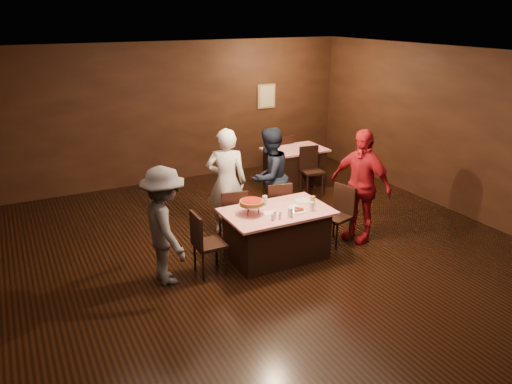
{
  "coord_description": "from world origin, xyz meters",
  "views": [
    {
      "loc": [
        -3.35,
        -5.34,
        3.59
      ],
      "look_at": [
        -0.12,
        0.97,
        1.0
      ],
      "focal_mm": 35.0,
      "sensor_mm": 36.0,
      "label": 1
    }
  ],
  "objects_px": {
    "chair_end_right": "(336,216)",
    "pizza_stand": "(252,202)",
    "chair_far_left": "(232,216)",
    "chair_end_left": "(209,243)",
    "diner_red_shirt": "(360,185)",
    "diner_white_jacket": "(227,182)",
    "chair_back_near": "(312,170)",
    "chair_back_far": "(281,155)",
    "back_table": "(294,166)",
    "glass_back": "(265,200)",
    "glass_front_left": "(290,212)",
    "diner_grey_knit": "(165,226)",
    "diner_navy_hoodie": "(269,177)",
    "main_table": "(277,234)",
    "glass_front_right": "(312,207)",
    "glass_amber": "(313,201)",
    "plate_empty": "(303,201)",
    "chair_far_right": "(276,208)"
  },
  "relations": [
    {
      "from": "back_table",
      "to": "chair_far_left",
      "type": "xyz_separation_m",
      "value": [
        -2.48,
        -2.16,
        0.09
      ]
    },
    {
      "from": "glass_front_left",
      "to": "glass_amber",
      "type": "distance_m",
      "value": 0.6
    },
    {
      "from": "main_table",
      "to": "plate_empty",
      "type": "distance_m",
      "value": 0.69
    },
    {
      "from": "chair_end_left",
      "to": "plate_empty",
      "type": "relative_size",
      "value": 3.8
    },
    {
      "from": "back_table",
      "to": "glass_front_left",
      "type": "distance_m",
      "value": 3.83
    },
    {
      "from": "chair_end_right",
      "to": "glass_front_right",
      "type": "bearing_deg",
      "value": -83.89
    },
    {
      "from": "main_table",
      "to": "glass_front_left",
      "type": "bearing_deg",
      "value": -80.54
    },
    {
      "from": "diner_grey_knit",
      "to": "pizza_stand",
      "type": "xyz_separation_m",
      "value": [
        1.31,
        -0.02,
        0.12
      ]
    },
    {
      "from": "diner_grey_knit",
      "to": "glass_front_left",
      "type": "bearing_deg",
      "value": -103.95
    },
    {
      "from": "diner_white_jacket",
      "to": "glass_front_left",
      "type": "height_order",
      "value": "diner_white_jacket"
    },
    {
      "from": "diner_grey_knit",
      "to": "glass_back",
      "type": "bearing_deg",
      "value": -84.21
    },
    {
      "from": "diner_white_jacket",
      "to": "diner_navy_hoodie",
      "type": "distance_m",
      "value": 0.82
    },
    {
      "from": "chair_far_left",
      "to": "chair_end_left",
      "type": "bearing_deg",
      "value": 58.02
    },
    {
      "from": "glass_front_right",
      "to": "glass_back",
      "type": "relative_size",
      "value": 1.0
    },
    {
      "from": "pizza_stand",
      "to": "glass_amber",
      "type": "relative_size",
      "value": 2.71
    },
    {
      "from": "chair_far_right",
      "to": "glass_back",
      "type": "relative_size",
      "value": 6.79
    },
    {
      "from": "glass_front_left",
      "to": "glass_back",
      "type": "height_order",
      "value": "same"
    },
    {
      "from": "chair_end_right",
      "to": "diner_red_shirt",
      "type": "height_order",
      "value": "diner_red_shirt"
    },
    {
      "from": "back_table",
      "to": "chair_end_left",
      "type": "relative_size",
      "value": 1.37
    },
    {
      "from": "chair_end_left",
      "to": "diner_white_jacket",
      "type": "height_order",
      "value": "diner_white_jacket"
    },
    {
      "from": "chair_far_left",
      "to": "glass_front_left",
      "type": "bearing_deg",
      "value": 124.24
    },
    {
      "from": "back_table",
      "to": "chair_end_right",
      "type": "relative_size",
      "value": 1.37
    },
    {
      "from": "main_table",
      "to": "chair_far_right",
      "type": "distance_m",
      "value": 0.85
    },
    {
      "from": "chair_end_left",
      "to": "chair_back_near",
      "type": "distance_m",
      "value": 3.88
    },
    {
      "from": "chair_back_near",
      "to": "glass_front_right",
      "type": "distance_m",
      "value": 2.98
    },
    {
      "from": "chair_end_left",
      "to": "diner_grey_knit",
      "type": "relative_size",
      "value": 0.57
    },
    {
      "from": "main_table",
      "to": "glass_front_right",
      "type": "relative_size",
      "value": 11.43
    },
    {
      "from": "chair_back_near",
      "to": "chair_back_far",
      "type": "distance_m",
      "value": 1.3
    },
    {
      "from": "back_table",
      "to": "diner_navy_hoodie",
      "type": "relative_size",
      "value": 0.75
    },
    {
      "from": "chair_end_left",
      "to": "diner_red_shirt",
      "type": "distance_m",
      "value": 2.67
    },
    {
      "from": "chair_end_right",
      "to": "diner_white_jacket",
      "type": "xyz_separation_m",
      "value": [
        -1.41,
        1.16,
        0.44
      ]
    },
    {
      "from": "chair_end_left",
      "to": "plate_empty",
      "type": "distance_m",
      "value": 1.68
    },
    {
      "from": "chair_end_right",
      "to": "pizza_stand",
      "type": "height_order",
      "value": "pizza_stand"
    },
    {
      "from": "back_table",
      "to": "plate_empty",
      "type": "bearing_deg",
      "value": -119.03
    },
    {
      "from": "chair_end_left",
      "to": "chair_far_right",
      "type": "bearing_deg",
      "value": -63.18
    },
    {
      "from": "chair_end_right",
      "to": "plate_empty",
      "type": "bearing_deg",
      "value": -120.18
    },
    {
      "from": "chair_end_right",
      "to": "diner_white_jacket",
      "type": "height_order",
      "value": "diner_white_jacket"
    },
    {
      "from": "chair_back_near",
      "to": "glass_back",
      "type": "xyz_separation_m",
      "value": [
        -2.13,
        -1.91,
        0.37
      ]
    },
    {
      "from": "chair_far_right",
      "to": "glass_front_right",
      "type": "xyz_separation_m",
      "value": [
        0.05,
        -1.0,
        0.37
      ]
    },
    {
      "from": "glass_front_right",
      "to": "glass_back",
      "type": "xyz_separation_m",
      "value": [
        -0.5,
        0.55,
        0.0
      ]
    },
    {
      "from": "chair_back_near",
      "to": "chair_back_far",
      "type": "relative_size",
      "value": 1.0
    },
    {
      "from": "diner_grey_knit",
      "to": "back_table",
      "type": "bearing_deg",
      "value": -55.31
    },
    {
      "from": "diner_navy_hoodie",
      "to": "diner_grey_knit",
      "type": "xyz_separation_m",
      "value": [
        -2.23,
        -1.12,
        -0.03
      ]
    },
    {
      "from": "chair_far_right",
      "to": "glass_front_left",
      "type": "distance_m",
      "value": 1.17
    },
    {
      "from": "chair_far_right",
      "to": "glass_amber",
      "type": "relative_size",
      "value": 6.79
    },
    {
      "from": "diner_white_jacket",
      "to": "plate_empty",
      "type": "bearing_deg",
      "value": 154.99
    },
    {
      "from": "chair_far_right",
      "to": "pizza_stand",
      "type": "height_order",
      "value": "pizza_stand"
    },
    {
      "from": "back_table",
      "to": "glass_back",
      "type": "height_order",
      "value": "glass_back"
    },
    {
      "from": "glass_amber",
      "to": "glass_back",
      "type": "relative_size",
      "value": 1.0
    },
    {
      "from": "chair_back_near",
      "to": "chair_far_left",
      "type": "bearing_deg",
      "value": -141.43
    }
  ]
}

